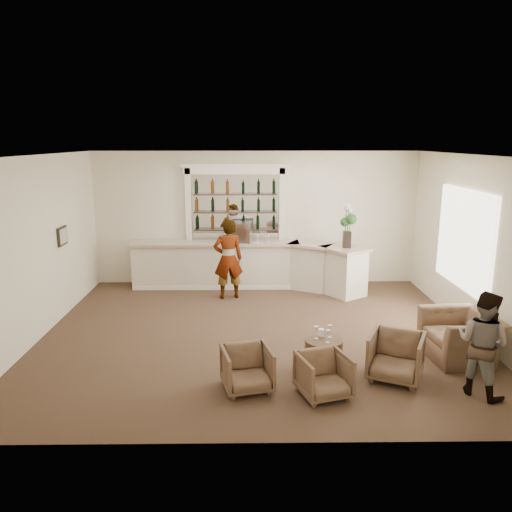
{
  "coord_description": "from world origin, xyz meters",
  "views": [
    {
      "loc": [
        -0.15,
        -8.84,
        3.57
      ],
      "look_at": [
        -0.02,
        0.9,
        1.29
      ],
      "focal_mm": 35.0,
      "sensor_mm": 36.0,
      "label": 1
    }
  ],
  "objects": [
    {
      "name": "wine_glass_bar_left",
      "position": [
        0.3,
        2.95,
        1.25
      ],
      "size": [
        0.07,
        0.07,
        0.21
      ],
      "primitive_type": null,
      "color": "white",
      "rests_on": "bar_counter"
    },
    {
      "name": "bar_counter",
      "position": [
        -0.16,
        3.0,
        0.57
      ],
      "size": [
        5.72,
        1.8,
        1.14
      ],
      "color": "white",
      "rests_on": "ground"
    },
    {
      "name": "room_shell",
      "position": [
        0.16,
        0.71,
        2.34
      ],
      "size": [
        8.04,
        7.02,
        3.32
      ],
      "color": "#F0E5C7",
      "rests_on": "ground"
    },
    {
      "name": "napkin_holder",
      "position": [
        0.99,
        -1.38,
        0.56
      ],
      "size": [
        0.08,
        0.08,
        0.12
      ],
      "primitive_type": "cube",
      "color": "white",
      "rests_on": "cocktail_table"
    },
    {
      "name": "armchair_far",
      "position": [
        3.35,
        -1.13,
        0.38
      ],
      "size": [
        1.14,
        1.27,
        0.76
      ],
      "primitive_type": "imported",
      "rotation": [
        0.0,
        0.0,
        -1.47
      ],
      "color": "brown",
      "rests_on": "ground"
    },
    {
      "name": "sommelier",
      "position": [
        -0.64,
        2.19,
        0.92
      ],
      "size": [
        0.74,
        0.56,
        1.84
      ],
      "primitive_type": "imported",
      "rotation": [
        0.0,
        0.0,
        3.34
      ],
      "color": "gray",
      "rests_on": "ground"
    },
    {
      "name": "armchair_left",
      "position": [
        -0.19,
        -2.16,
        0.32
      ],
      "size": [
        0.83,
        0.85,
        0.64
      ],
      "primitive_type": "imported",
      "rotation": [
        0.0,
        0.0,
        0.24
      ],
      "color": "brown",
      "rests_on": "ground"
    },
    {
      "name": "cocktail_table",
      "position": [
        1.01,
        -1.52,
        0.25
      ],
      "size": [
        0.6,
        0.6,
        0.5
      ],
      "primitive_type": "cylinder",
      "color": "#4E3A22",
      "rests_on": "ground"
    },
    {
      "name": "wine_glass_tbl_b",
      "position": [
        1.11,
        -1.44,
        0.6
      ],
      "size": [
        0.07,
        0.07,
        0.21
      ],
      "primitive_type": null,
      "color": "white",
      "rests_on": "cocktail_table"
    },
    {
      "name": "wine_glass_tbl_a",
      "position": [
        0.89,
        -1.49,
        0.6
      ],
      "size": [
        0.07,
        0.07,
        0.21
      ],
      "primitive_type": null,
      "color": "white",
      "rests_on": "cocktail_table"
    },
    {
      "name": "ground",
      "position": [
        0.0,
        0.0,
        0.0
      ],
      "size": [
        8.0,
        8.0,
        0.0
      ],
      "primitive_type": "plane",
      "color": "#4D3426",
      "rests_on": "ground"
    },
    {
      "name": "flower_vase",
      "position": [
        2.09,
        2.36,
        1.71
      ],
      "size": [
        0.27,
        0.27,
        1.01
      ],
      "color": "black",
      "rests_on": "bar_counter"
    },
    {
      "name": "armchair_center",
      "position": [
        0.89,
        -2.36,
        0.31
      ],
      "size": [
        0.85,
        0.86,
        0.63
      ],
      "primitive_type": "imported",
      "rotation": [
        0.0,
        0.0,
        0.31
      ],
      "color": "brown",
      "rests_on": "ground"
    },
    {
      "name": "espresso_machine",
      "position": [
        -0.37,
        3.04,
        1.38
      ],
      "size": [
        0.63,
        0.56,
        0.48
      ],
      "primitive_type": "cube",
      "rotation": [
        0.0,
        0.0,
        -0.19
      ],
      "color": "#B4B4B9",
      "rests_on": "bar_counter"
    },
    {
      "name": "armchair_right",
      "position": [
        2.06,
        -1.86,
        0.36
      ],
      "size": [
        1.03,
        1.04,
        0.72
      ],
      "primitive_type": "imported",
      "rotation": [
        0.0,
        0.0,
        -0.44
      ],
      "color": "brown",
      "rests_on": "ground"
    },
    {
      "name": "wine_glass_tbl_c",
      "position": [
        1.05,
        -1.65,
        0.6
      ],
      "size": [
        0.07,
        0.07,
        0.21
      ],
      "primitive_type": null,
      "color": "white",
      "rests_on": "cocktail_table"
    },
    {
      "name": "back_bar_alcove",
      "position": [
        -0.5,
        3.41,
        2.03
      ],
      "size": [
        2.64,
        0.25,
        3.0
      ],
      "color": "white",
      "rests_on": "ground"
    },
    {
      "name": "wine_glass_bar_right",
      "position": [
        0.05,
        3.0,
        1.25
      ],
      "size": [
        0.07,
        0.07,
        0.21
      ],
      "primitive_type": null,
      "color": "white",
      "rests_on": "bar_counter"
    },
    {
      "name": "guest",
      "position": [
        3.13,
        -2.33,
        0.77
      ],
      "size": [
        0.92,
        0.94,
        1.53
      ],
      "primitive_type": "imported",
      "rotation": [
        0.0,
        0.0,
        2.26
      ],
      "color": "gray",
      "rests_on": "ground"
    }
  ]
}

